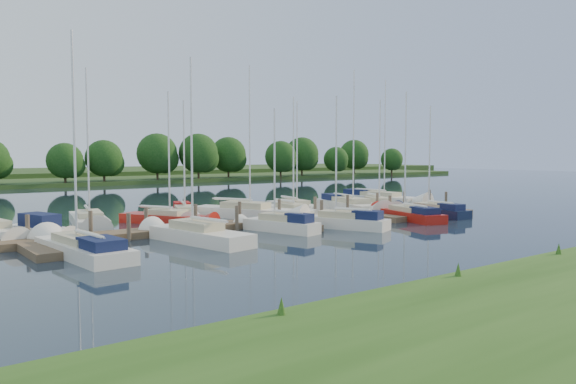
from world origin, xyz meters
TOP-DOWN VIEW (x-y plane):
  - ground at (0.00, 0.00)m, footprint 260.00×260.00m
  - dock at (0.00, 7.31)m, footprint 40.00×6.00m
  - mooring_pilings at (0.00, 8.43)m, footprint 38.24×2.84m
  - far_shore at (0.00, 75.00)m, footprint 180.00×30.00m
  - distant_hill at (0.00, 100.00)m, footprint 220.00×40.00m
  - treeline at (-3.85, 62.43)m, footprint 145.80×9.75m
  - motorboat at (-14.39, 11.10)m, footprint 2.88×5.56m
  - sailboat_n_2 at (-10.41, 14.78)m, footprint 3.65×8.88m
  - sailboat_n_3 at (-5.70, 12.54)m, footprint 4.63×7.26m
  - sailboat_n_4 at (-3.47, 14.31)m, footprint 3.81×7.12m
  - sailboat_n_5 at (0.79, 12.23)m, footprint 5.74×9.14m
  - sailboat_n_6 at (4.33, 11.14)m, footprint 2.27×7.67m
  - sailboat_n_7 at (7.18, 14.28)m, footprint 2.63×7.77m
  - sailboat_n_8 at (11.10, 11.53)m, footprint 4.29×9.98m
  - sailboat_n_9 at (13.58, 10.62)m, footprint 4.49×7.63m
  - sailboat_n_10 at (18.65, 15.09)m, footprint 3.74×10.14m
  - sailboat_s_0 at (-14.40, 3.77)m, footprint 2.70×9.00m
  - sailboat_s_1 at (-8.00, 4.00)m, footprint 3.15×8.40m
  - sailboat_s_2 at (-1.71, 4.64)m, footprint 2.72×6.23m
  - sailboat_s_3 at (2.50, 3.40)m, footprint 3.88×6.91m
  - sailboat_s_4 at (9.81, 4.02)m, footprint 3.48×7.86m
  - sailboat_s_5 at (13.25, 4.43)m, footprint 2.11×7.10m

SIDE VIEW (x-z plane):
  - ground at x=0.00m, z-range 0.00..0.00m
  - dock at x=0.00m, z-range 0.00..0.40m
  - sailboat_n_7 at x=7.18m, z-range -4.59..5.12m
  - sailboat_n_2 at x=-10.41m, z-range -5.26..5.80m
  - sailboat_n_6 at x=4.33m, z-range -4.59..5.13m
  - sailboat_n_3 at x=-5.70m, z-range -4.53..5.08m
  - sailboat_n_9 at x=13.58m, z-range -4.73..5.28m
  - sailboat_n_5 at x=0.79m, z-range -5.74..6.31m
  - sailboat_s_1 at x=-8.00m, z-range -5.08..5.65m
  - far_shore at x=0.00m, z-range 0.00..0.60m
  - sailboat_s_0 at x=-14.40m, z-range -5.32..5.94m
  - sailboat_s_4 at x=9.81m, z-range -4.64..5.27m
  - sailboat_s_5 at x=13.25m, z-range -4.21..4.84m
  - sailboat_n_4 at x=-3.47m, z-range -4.30..4.94m
  - sailboat_n_10 at x=18.65m, z-range -5.99..6.63m
  - sailboat_n_8 at x=11.10m, z-range -5.91..6.55m
  - sailboat_s_3 at x=2.50m, z-range -4.25..4.92m
  - sailboat_s_2 at x=-1.71m, z-range -3.77..4.44m
  - motorboat at x=-14.39m, z-range -0.53..1.25m
  - mooring_pilings at x=0.00m, z-range -0.40..1.60m
  - distant_hill at x=0.00m, z-range 0.00..1.40m
  - treeline at x=-3.85m, z-range -0.02..8.28m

